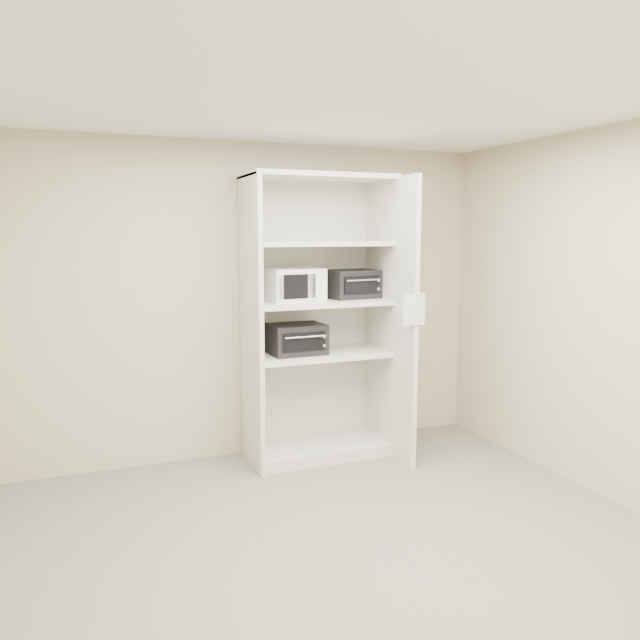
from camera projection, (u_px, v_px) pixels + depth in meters
name	position (u px, v px, depth m)	size (l,w,h in m)	color
floor	(327.00, 561.00, 3.71)	(4.50, 4.00, 0.01)	slate
ceiling	(328.00, 90.00, 3.34)	(4.50, 4.00, 0.01)	white
wall_back	(239.00, 302.00, 5.36)	(4.50, 0.02, 2.70)	#BDAE91
wall_front	(610.00, 454.00, 1.69)	(4.50, 0.02, 2.70)	#BDAE91
wall_right	(625.00, 318.00, 4.35)	(0.02, 4.00, 2.70)	#BDAE91
shelving_unit	(323.00, 327.00, 5.37)	(1.24, 0.92, 2.42)	beige
microwave	(294.00, 285.00, 5.24)	(0.46, 0.35, 0.27)	white
toaster_oven_upper	(351.00, 284.00, 5.47)	(0.43, 0.32, 0.25)	black
toaster_oven_lower	(297.00, 339.00, 5.28)	(0.46, 0.34, 0.25)	black
paper_sign	(414.00, 310.00, 4.95)	(0.20, 0.01, 0.25)	white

